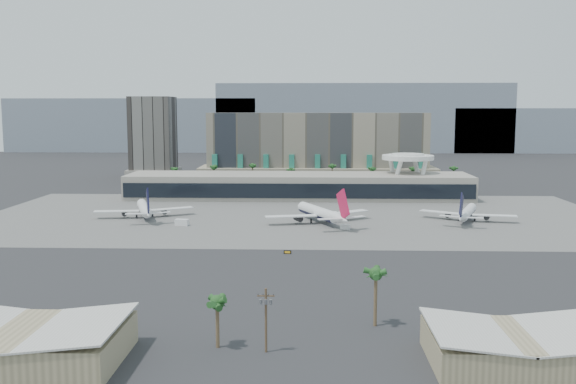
{
  "coord_description": "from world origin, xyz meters",
  "views": [
    {
      "loc": [
        6.0,
        -208.41,
        44.2
      ],
      "look_at": [
        -2.8,
        40.0,
        11.97
      ],
      "focal_mm": 40.0,
      "sensor_mm": 36.0,
      "label": 1
    }
  ],
  "objects_px": {
    "utility_pole": "(266,315)",
    "airliner_left": "(145,209)",
    "airliner_centre": "(320,213)",
    "airliner_right": "(467,213)",
    "taxiway_sign": "(287,252)",
    "service_vehicle_a": "(182,222)",
    "service_vehicle_b": "(345,227)"
  },
  "relations": [
    {
      "from": "airliner_left",
      "to": "airliner_right",
      "type": "distance_m",
      "value": 130.18
    },
    {
      "from": "airliner_right",
      "to": "taxiway_sign",
      "type": "height_order",
      "value": "airliner_right"
    },
    {
      "from": "utility_pole",
      "to": "airliner_centre",
      "type": "height_order",
      "value": "airliner_centre"
    },
    {
      "from": "airliner_right",
      "to": "airliner_centre",
      "type": "bearing_deg",
      "value": -152.91
    },
    {
      "from": "airliner_right",
      "to": "service_vehicle_a",
      "type": "relative_size",
      "value": 7.36
    },
    {
      "from": "airliner_left",
      "to": "airliner_right",
      "type": "bearing_deg",
      "value": -20.75
    },
    {
      "from": "utility_pole",
      "to": "service_vehicle_b",
      "type": "height_order",
      "value": "utility_pole"
    },
    {
      "from": "airliner_left",
      "to": "service_vehicle_b",
      "type": "xyz_separation_m",
      "value": [
        80.89,
        -23.34,
        -2.71
      ]
    },
    {
      "from": "airliner_right",
      "to": "service_vehicle_b",
      "type": "height_order",
      "value": "airliner_right"
    },
    {
      "from": "service_vehicle_b",
      "to": "airliner_right",
      "type": "bearing_deg",
      "value": 30.92
    },
    {
      "from": "airliner_centre",
      "to": "taxiway_sign",
      "type": "xyz_separation_m",
      "value": [
        -10.83,
        -54.36,
        -3.45
      ]
    },
    {
      "from": "service_vehicle_a",
      "to": "taxiway_sign",
      "type": "bearing_deg",
      "value": -38.39
    },
    {
      "from": "airliner_right",
      "to": "airliner_left",
      "type": "bearing_deg",
      "value": -160.56
    },
    {
      "from": "airliner_centre",
      "to": "service_vehicle_a",
      "type": "distance_m",
      "value": 53.52
    },
    {
      "from": "service_vehicle_a",
      "to": "airliner_right",
      "type": "bearing_deg",
      "value": 16.65
    },
    {
      "from": "service_vehicle_b",
      "to": "taxiway_sign",
      "type": "relative_size",
      "value": 1.55
    },
    {
      "from": "taxiway_sign",
      "to": "airliner_centre",
      "type": "bearing_deg",
      "value": 81.8
    },
    {
      "from": "airliner_centre",
      "to": "service_vehicle_a",
      "type": "xyz_separation_m",
      "value": [
        -52.88,
        -7.77,
        -2.73
      ]
    },
    {
      "from": "utility_pole",
      "to": "airliner_left",
      "type": "bearing_deg",
      "value": 112.5
    },
    {
      "from": "service_vehicle_a",
      "to": "service_vehicle_b",
      "type": "height_order",
      "value": "service_vehicle_a"
    },
    {
      "from": "service_vehicle_a",
      "to": "service_vehicle_b",
      "type": "bearing_deg",
      "value": 4.32
    },
    {
      "from": "airliner_left",
      "to": "service_vehicle_a",
      "type": "relative_size",
      "value": 7.93
    },
    {
      "from": "service_vehicle_a",
      "to": "service_vehicle_b",
      "type": "distance_m",
      "value": 62.21
    },
    {
      "from": "airliner_centre",
      "to": "service_vehicle_b",
      "type": "height_order",
      "value": "airliner_centre"
    },
    {
      "from": "airliner_left",
      "to": "service_vehicle_a",
      "type": "xyz_separation_m",
      "value": [
        18.94,
        -17.68,
        -2.4
      ]
    },
    {
      "from": "airliner_left",
      "to": "service_vehicle_a",
      "type": "height_order",
      "value": "airliner_left"
    },
    {
      "from": "service_vehicle_a",
      "to": "taxiway_sign",
      "type": "xyz_separation_m",
      "value": [
        42.06,
        -46.59,
        -0.72
      ]
    },
    {
      "from": "utility_pole",
      "to": "airliner_left",
      "type": "distance_m",
      "value": 156.8
    },
    {
      "from": "airliner_right",
      "to": "taxiway_sign",
      "type": "xyz_separation_m",
      "value": [
        -69.13,
        -60.46,
        -2.9
      ]
    },
    {
      "from": "airliner_right",
      "to": "utility_pole",
      "type": "bearing_deg",
      "value": -95.33
    },
    {
      "from": "airliner_centre",
      "to": "taxiway_sign",
      "type": "bearing_deg",
      "value": -125.91
    },
    {
      "from": "airliner_right",
      "to": "service_vehicle_a",
      "type": "distance_m",
      "value": 112.07
    }
  ]
}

